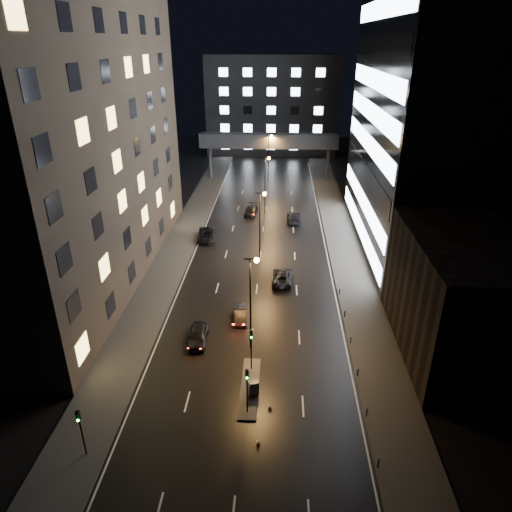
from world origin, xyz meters
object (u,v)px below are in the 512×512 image
object	(u,v)px
car_away_a	(198,335)
car_away_b	(240,314)
car_toward_b	(294,217)
car_away_d	(251,211)
car_toward_a	(282,277)
car_away_c	(206,235)
utility_cabinet	(254,388)

from	to	relation	value
car_away_a	car_away_b	world-z (taller)	car_away_a
car_away_a	car_away_b	size ratio (longest dim) A/B	1.19
car_toward_b	car_away_d	bearing A→B (deg)	-21.33
car_toward_b	car_toward_a	bearing A→B (deg)	85.90
car_away_c	car_toward_a	xyz separation A→B (m)	(11.86, -13.19, -0.03)
car_away_c	car_away_d	bearing A→B (deg)	55.54
car_away_b	car_away_c	world-z (taller)	car_away_c
car_away_c	car_toward_a	distance (m)	17.74
car_away_c	utility_cabinet	bearing A→B (deg)	-80.85
car_away_c	utility_cabinet	world-z (taller)	car_away_c
car_away_b	car_toward_a	size ratio (longest dim) A/B	0.74
car_toward_a	utility_cabinet	size ratio (longest dim) A/B	3.92
car_away_a	utility_cabinet	size ratio (longest dim) A/B	3.43
car_toward_a	car_away_d	bearing A→B (deg)	-76.26
car_away_a	car_toward_a	xyz separation A→B (m)	(8.68, 13.41, -0.05)
car_away_b	car_away_c	bearing A→B (deg)	101.58
car_toward_b	utility_cabinet	xyz separation A→B (m)	(-4.40, -42.74, 0.02)
car_away_b	car_toward_b	xyz separation A→B (m)	(6.60, 30.77, 0.16)
car_away_a	car_away_b	xyz separation A→B (m)	(3.98, 4.39, -0.15)
car_toward_a	car_toward_b	xyz separation A→B (m)	(1.91, 21.75, 0.07)
car_away_b	utility_cabinet	size ratio (longest dim) A/B	2.89
car_away_b	car_toward_b	bearing A→B (deg)	71.59
car_away_c	car_away_d	xyz separation A→B (m)	(6.26, 11.63, -0.03)
car_away_c	car_toward_b	bearing A→B (deg)	25.71
car_away_b	car_away_c	size ratio (longest dim) A/B	0.71
car_away_c	utility_cabinet	size ratio (longest dim) A/B	4.09
car_away_b	car_away_a	bearing A→B (deg)	-138.53
car_away_b	car_away_d	bearing A→B (deg)	85.23
car_toward_b	utility_cabinet	size ratio (longest dim) A/B	4.10
car_toward_a	car_away_a	bearing A→B (deg)	58.11
car_toward_b	utility_cabinet	bearing A→B (deg)	85.03
car_away_d	car_toward_b	size ratio (longest dim) A/B	0.92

